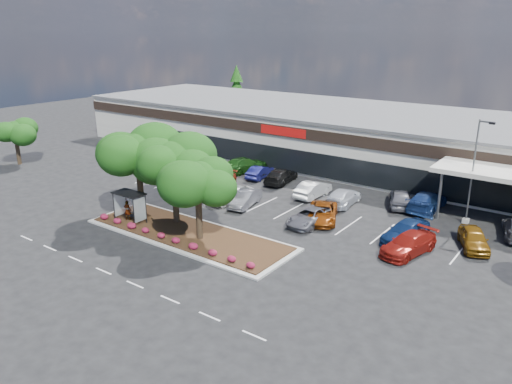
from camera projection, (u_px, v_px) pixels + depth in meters
The scene contains 29 objects.
ground at pixel (171, 259), 35.87m from camera, with size 160.00×160.00×0.00m, color black.
retail_store at pixel (369, 137), 60.89m from camera, with size 80.40×25.20×6.25m.
landscape_island at pixel (189, 234), 40.02m from camera, with size 18.00×6.00×0.26m.
lane_markings at pixel (254, 217), 43.95m from camera, with size 33.12×20.06×0.01m.
shrub_row at pixel (169, 238), 38.29m from camera, with size 17.00×0.80×0.50m, color maroon, non-canonical shape.
bus_shelter at pixel (131, 199), 41.61m from camera, with size 2.75×1.55×2.59m.
island_tree_west at pixel (139, 172), 42.48m from camera, with size 7.20×7.20×7.89m, color #0C390E, non-canonical shape.
island_tree_mid at pixel (175, 180), 41.15m from camera, with size 6.60×6.60×7.32m, color #0C390E, non-canonical shape.
island_tree_east at pixel (198, 199), 37.89m from camera, with size 5.80×5.80×6.50m, color #0C390E, non-canonical shape.
tree_west_far at pixel (16, 142), 60.14m from camera, with size 4.80×4.80×5.61m, color #0C390E, non-canonical shape.
conifer_north_west at pixel (237, 94), 86.41m from camera, with size 4.40×4.40×10.00m, color #0C390E.
person_waiting at pixel (128, 210), 42.32m from camera, with size 0.63×0.42×1.74m, color #594C47.
light_pole at pixel (473, 179), 41.34m from camera, with size 1.43×0.51×8.91m.
car_0 at pixel (181, 171), 55.02m from camera, with size 1.98×4.91×1.67m, color silver.
car_1 at pixel (221, 181), 51.85m from camera, with size 1.95×4.80×1.39m, color maroon.
car_2 at pixel (245, 198), 46.45m from camera, with size 1.57×4.49×1.48m, color #535359.
car_3 at pixel (231, 195), 47.36m from camera, with size 1.87×4.65×1.58m, color #BEBEBE.
car_4 at pixel (310, 217), 42.05m from camera, with size 2.29×4.97×1.38m, color slate.
car_5 at pixel (322, 213), 42.88m from camera, with size 2.41×5.24×1.46m, color #83380A.
car_6 at pixel (406, 232), 38.78m from camera, with size 2.14×5.25×1.52m, color navy.
car_7 at pixel (409, 244), 36.59m from camera, with size 2.12×5.23×1.52m, color maroon.
car_8 at pixel (474, 239), 37.49m from camera, with size 1.80×4.48×1.53m, color brown.
car_9 at pixel (245, 165), 57.50m from camera, with size 2.38×5.85×1.70m, color #194713.
car_10 at pixel (260, 172), 55.17m from camera, with size 1.49×4.26×1.40m, color #131653.
car_11 at pixel (281, 176), 53.48m from camera, with size 2.16×5.32×1.54m, color black.
car_12 at pixel (313, 189), 48.95m from camera, with size 1.70×4.87×1.60m, color silver.
car_13 at pixel (343, 197), 46.80m from camera, with size 2.13×5.23×1.52m, color silver.
car_14 at pixel (400, 198), 46.30m from camera, with size 1.94×4.83×1.65m, color slate.
car_15 at pixel (427, 201), 45.46m from camera, with size 2.40×5.89×1.71m, color navy.
Camera 1 is at (24.13, -22.70, 15.82)m, focal length 35.00 mm.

